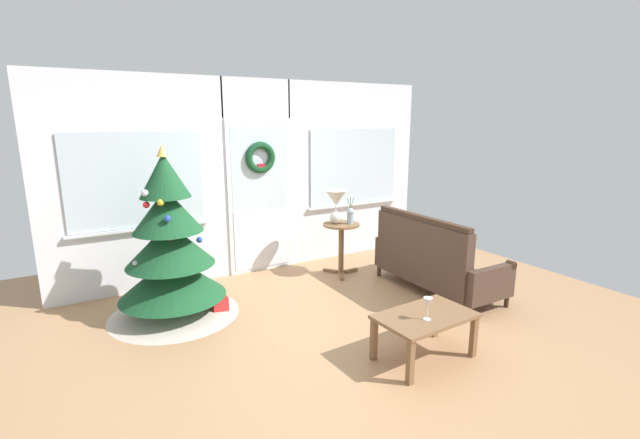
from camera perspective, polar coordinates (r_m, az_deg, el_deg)
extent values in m
plane|color=#AD7F56|center=(4.56, 3.07, -13.78)|extent=(6.76, 6.76, 0.00)
cube|color=white|center=(5.58, -22.62, 3.96)|extent=(2.15, 0.08, 2.55)
cube|color=white|center=(6.70, 4.18, 6.25)|extent=(2.15, 0.08, 2.55)
cube|color=white|center=(5.93, -8.31, 15.22)|extent=(0.94, 0.08, 0.50)
cube|color=silver|center=(5.98, -7.77, 2.94)|extent=(0.90, 0.05, 2.05)
cube|color=white|center=(6.08, -7.52, -2.44)|extent=(0.78, 0.02, 0.80)
cube|color=silver|center=(5.90, -7.79, 6.49)|extent=(0.78, 0.01, 1.10)
cube|color=silver|center=(5.51, -22.60, 4.65)|extent=(1.50, 0.01, 1.10)
cube|color=silver|center=(6.65, 4.48, 6.84)|extent=(1.50, 0.01, 1.10)
cube|color=silver|center=(5.60, -22.08, -1.14)|extent=(1.59, 0.06, 0.03)
cube|color=silver|center=(6.72, 4.45, 2.00)|extent=(1.59, 0.06, 0.03)
torus|color=#164424|center=(5.85, -7.69, 7.92)|extent=(0.41, 0.09, 0.41)
cube|color=red|center=(5.85, -7.59, 6.64)|extent=(0.10, 0.02, 0.10)
cylinder|color=#4C331E|center=(5.03, -18.29, -10.17)|extent=(0.10, 0.10, 0.26)
cone|color=beige|center=(5.06, -18.22, -11.00)|extent=(1.35, 1.35, 0.10)
cone|color=#194C28|center=(4.93, -18.53, -6.97)|extent=(1.10, 1.10, 0.44)
cone|color=#194C28|center=(4.82, -18.83, -2.99)|extent=(0.90, 0.90, 0.44)
cone|color=#194C28|center=(4.74, -19.14, 1.14)|extent=(0.70, 0.70, 0.44)
cone|color=#194C28|center=(4.69, -19.45, 5.39)|extent=(0.50, 0.50, 0.44)
cone|color=#E0BC4C|center=(4.66, -19.68, 8.39)|extent=(0.12, 0.12, 0.12)
sphere|color=red|center=(4.50, -18.80, -2.29)|extent=(0.05, 0.05, 0.05)
sphere|color=gold|center=(5.30, -16.18, -4.63)|extent=(0.05, 0.05, 0.05)
sphere|color=silver|center=(4.58, -21.66, 3.20)|extent=(0.07, 0.07, 0.07)
sphere|color=#264CB2|center=(4.95, -15.29, -2.55)|extent=(0.07, 0.07, 0.07)
sphere|color=red|center=(4.58, -21.50, 1.77)|extent=(0.07, 0.07, 0.07)
sphere|color=gold|center=(4.50, -19.86, 2.10)|extent=(0.07, 0.07, 0.07)
sphere|color=silver|center=(4.72, -22.72, -5.22)|extent=(0.05, 0.05, 0.05)
sphere|color=#264CB2|center=(4.50, -19.07, 0.13)|extent=(0.07, 0.07, 0.07)
cylinder|color=#3D281C|center=(5.39, 22.92, -9.66)|extent=(0.05, 0.05, 0.14)
cylinder|color=#3D281C|center=(6.35, 11.94, -5.54)|extent=(0.05, 0.05, 0.14)
cylinder|color=#3D281C|center=(4.95, 18.62, -11.32)|extent=(0.05, 0.05, 0.14)
cylinder|color=#3D281C|center=(5.98, 7.62, -6.52)|extent=(0.05, 0.05, 0.14)
cube|color=#473328|center=(5.59, 14.92, -6.74)|extent=(0.73, 1.47, 0.14)
cube|color=#473328|center=(5.27, 12.84, -3.47)|extent=(0.13, 1.46, 0.62)
cube|color=#3D281C|center=(5.19, 13.03, 0.14)|extent=(0.09, 1.43, 0.06)
cube|color=#473328|center=(5.07, 21.23, -7.80)|extent=(0.66, 0.10, 0.38)
cylinder|color=#3D281C|center=(5.24, 23.40, -5.37)|extent=(0.09, 0.09, 0.09)
cube|color=#473328|center=(6.09, 9.85, -3.67)|extent=(0.66, 0.10, 0.38)
cylinder|color=#3D281C|center=(6.23, 11.97, -1.76)|extent=(0.09, 0.09, 0.09)
cylinder|color=brown|center=(5.81, 2.77, -0.66)|extent=(0.48, 0.48, 0.02)
cylinder|color=brown|center=(5.90, 2.73, -3.96)|extent=(0.07, 0.07, 0.67)
cube|color=brown|center=(6.08, 3.97, -6.59)|extent=(0.20, 0.05, 0.04)
cube|color=brown|center=(6.07, 1.34, -6.61)|extent=(0.14, 0.20, 0.04)
cube|color=brown|center=(5.85, 2.79, -7.39)|extent=(0.14, 0.20, 0.04)
sphere|color=silver|center=(5.79, 2.07, 0.24)|extent=(0.16, 0.16, 0.16)
cylinder|color=silver|center=(5.76, 2.08, 1.50)|extent=(0.02, 0.02, 0.06)
cone|color=silver|center=(5.74, 2.09, 2.77)|extent=(0.28, 0.28, 0.20)
cylinder|color=#99ADBC|center=(5.79, 3.93, 0.22)|extent=(0.09, 0.09, 0.16)
sphere|color=#99ADBC|center=(5.78, 3.94, 1.00)|extent=(0.10, 0.10, 0.10)
cylinder|color=#4C7042|center=(5.75, 3.79, 1.95)|extent=(0.07, 0.01, 0.17)
cylinder|color=#4C7042|center=(5.76, 3.96, 1.97)|extent=(0.01, 0.01, 0.18)
cylinder|color=#4C7042|center=(5.77, 4.13, 1.99)|extent=(0.07, 0.01, 0.17)
cube|color=brown|center=(3.98, 13.42, -12.02)|extent=(0.86, 0.56, 0.03)
cube|color=brown|center=(3.69, 11.58, -17.58)|extent=(0.05, 0.05, 0.38)
cube|color=brown|center=(4.21, 19.19, -14.05)|extent=(0.05, 0.05, 0.38)
cube|color=brown|center=(3.97, 6.96, -15.08)|extent=(0.05, 0.05, 0.38)
cube|color=brown|center=(4.45, 14.63, -12.18)|extent=(0.05, 0.05, 0.38)
cylinder|color=silver|center=(3.88, 13.61, -12.39)|extent=(0.06, 0.06, 0.01)
cylinder|color=silver|center=(3.86, 13.65, -11.69)|extent=(0.01, 0.01, 0.10)
cone|color=silver|center=(3.82, 13.73, -10.39)|extent=(0.08, 0.08, 0.09)
cube|color=red|center=(4.99, -12.84, -10.61)|extent=(0.17, 0.15, 0.17)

